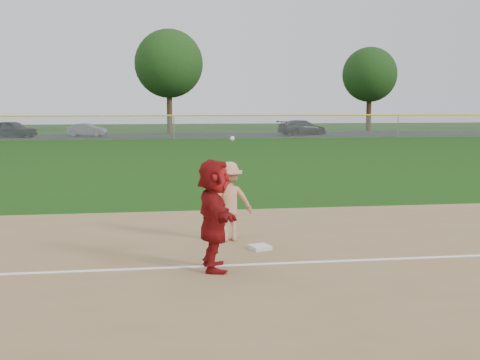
{
  "coord_description": "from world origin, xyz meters",
  "views": [
    {
      "loc": [
        -1.9,
        -11.41,
        2.95
      ],
      "look_at": [
        0.0,
        1.5,
        1.3
      ],
      "focal_mm": 45.0,
      "sensor_mm": 36.0,
      "label": 1
    }
  ],
  "objects": [
    {
      "name": "first_base",
      "position": [
        0.24,
        0.34,
        0.06
      ],
      "size": [
        0.47,
        0.47,
        0.08
      ],
      "primitive_type": "cube",
      "rotation": [
        0.0,
        0.0,
        0.31
      ],
      "color": "silver",
      "rests_on": "infield_dirt"
    },
    {
      "name": "tree_2",
      "position": [
        0.0,
        51.5,
        7.06
      ],
      "size": [
        7.0,
        7.0,
        10.58
      ],
      "color": "#372614",
      "rests_on": "ground"
    },
    {
      "name": "first_base_play",
      "position": [
        -0.29,
        1.23,
        0.87
      ],
      "size": [
        1.2,
        1.1,
        2.29
      ],
      "color": "#ABABAE",
      "rests_on": "infield_dirt"
    },
    {
      "name": "parking_asphalt",
      "position": [
        0.0,
        46.0,
        0.01
      ],
      "size": [
        120.0,
        10.0,
        0.01
      ],
      "primitive_type": "cube",
      "color": "black",
      "rests_on": "ground"
    },
    {
      "name": "car_left",
      "position": [
        -14.21,
        44.96,
        0.75
      ],
      "size": [
        4.69,
        3.38,
        1.48
      ],
      "primitive_type": "imported",
      "rotation": [
        0.0,
        0.0,
        1.15
      ],
      "color": "black",
      "rests_on": "parking_asphalt"
    },
    {
      "name": "ground",
      "position": [
        0.0,
        0.0,
        0.0
      ],
      "size": [
        160.0,
        160.0,
        0.0
      ],
      "primitive_type": "plane",
      "color": "#143A0B",
      "rests_on": "ground"
    },
    {
      "name": "outfield_fence",
      "position": [
        0.0,
        40.0,
        1.96
      ],
      "size": [
        110.0,
        0.12,
        110.0
      ],
      "color": "#999EA0",
      "rests_on": "ground"
    },
    {
      "name": "car_right",
      "position": [
        12.5,
        45.12,
        0.72
      ],
      "size": [
        5.26,
        3.4,
        1.42
      ],
      "primitive_type": "imported",
      "rotation": [
        0.0,
        0.0,
        1.88
      ],
      "color": "black",
      "rests_on": "parking_asphalt"
    },
    {
      "name": "car_mid",
      "position": [
        -7.77,
        45.44,
        0.6
      ],
      "size": [
        3.77,
        1.89,
        1.19
      ],
      "primitive_type": "imported",
      "rotation": [
        0.0,
        0.0,
        1.39
      ],
      "color": "slate",
      "rests_on": "parking_asphalt"
    },
    {
      "name": "tree_3",
      "position": [
        22.0,
        52.8,
        6.16
      ],
      "size": [
        6.0,
        6.0,
        9.19
      ],
      "color": "#321C12",
      "rests_on": "ground"
    },
    {
      "name": "foul_line",
      "position": [
        0.0,
        -0.8,
        0.03
      ],
      "size": [
        60.0,
        0.1,
        0.01
      ],
      "primitive_type": "cube",
      "color": "white",
      "rests_on": "infield_dirt"
    },
    {
      "name": "base_runner",
      "position": [
        -0.83,
        -1.01,
        1.01
      ],
      "size": [
        0.59,
        1.84,
        1.98
      ],
      "primitive_type": "imported",
      "rotation": [
        0.0,
        0.0,
        1.57
      ],
      "color": "maroon",
      "rests_on": "infield_dirt"
    }
  ]
}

